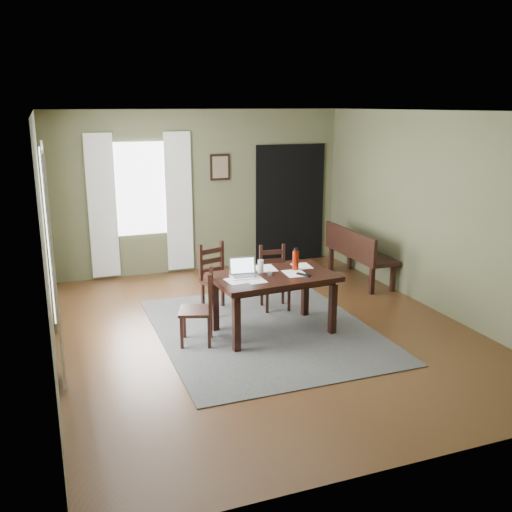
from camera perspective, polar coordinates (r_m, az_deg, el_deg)
name	(u,v)px	position (r m, az deg, el deg)	size (l,w,h in m)	color
ground	(264,331)	(7.29, 0.83, -7.46)	(5.00, 6.00, 0.01)	#492C16
room_shell	(265,189)	(6.81, 0.89, 6.75)	(5.02, 6.02, 2.71)	brown
rug	(264,330)	(7.29, 0.83, -7.38)	(2.60, 3.20, 0.01)	#3F3F3F
dining_table	(274,282)	(7.01, 1.78, -2.59)	(1.55, 1.00, 0.74)	black
chair_end	(200,308)	(6.77, -5.60, -5.24)	(0.50, 0.50, 0.90)	black
chair_back_left	(217,279)	(7.80, -3.89, -2.33)	(0.52, 0.52, 0.94)	black
chair_back_right	(274,278)	(7.93, 1.84, -2.25)	(0.43, 0.43, 0.87)	black
bench	(357,250)	(9.25, 10.06, 0.56)	(0.49, 1.52, 0.86)	black
laptop	(244,272)	(6.90, -1.25, -1.57)	(0.35, 0.29, 0.23)	#B7B7BC
computer_mouse	(270,274)	(6.95, 1.37, -1.80)	(0.05, 0.09, 0.03)	#3F3F42
tv_remote	(303,275)	(6.96, 4.75, -1.88)	(0.05, 0.19, 0.02)	black
drinking_glass	(261,266)	(7.03, 0.47, -1.05)	(0.07, 0.07, 0.16)	silver
water_bottle	(296,260)	(7.17, 3.98, -0.38)	(0.10, 0.10, 0.28)	#AD260D
paper_a	(236,281)	(6.73, -2.04, -2.50)	(0.21, 0.27, 0.00)	white
paper_b	(295,273)	(7.04, 3.89, -1.74)	(0.25, 0.32, 0.00)	white
paper_c	(265,268)	(7.24, 0.89, -1.24)	(0.25, 0.33, 0.00)	white
paper_d	(302,266)	(7.36, 4.61, -1.01)	(0.22, 0.29, 0.00)	white
paper_e	(255,280)	(6.75, -0.08, -2.43)	(0.22, 0.28, 0.00)	white
window_left	(47,230)	(6.61, -20.18, 2.47)	(0.01, 1.30, 1.70)	white
window_back	(140,189)	(9.46, -11.49, 6.59)	(1.00, 0.01, 1.50)	white
curtain_left_near	(54,272)	(5.87, -19.54, -1.48)	(0.03, 0.48, 2.30)	silver
curtain_left_far	(50,236)	(7.47, -19.88, 1.87)	(0.03, 0.48, 2.30)	silver
curtain_back_left	(102,207)	(9.39, -15.13, 4.77)	(0.44, 0.03, 2.30)	silver
curtain_back_right	(179,202)	(9.58, -7.71, 5.34)	(0.44, 0.03, 2.30)	silver
framed_picture	(220,167)	(9.72, -3.62, 8.86)	(0.34, 0.03, 0.44)	black
doorway_back	(290,204)	(10.26, 3.43, 5.24)	(1.30, 0.03, 2.10)	black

